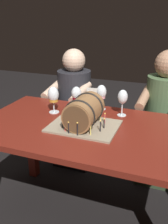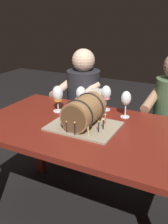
# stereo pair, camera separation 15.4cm
# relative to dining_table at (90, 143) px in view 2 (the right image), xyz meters

# --- Properties ---
(ground_plane) EXTENTS (8.00, 8.00, 0.00)m
(ground_plane) POSITION_rel_dining_table_xyz_m (0.00, 0.00, -0.63)
(ground_plane) COLOR black
(dining_table) EXTENTS (1.45, 0.80, 0.75)m
(dining_table) POSITION_rel_dining_table_xyz_m (0.00, 0.00, 0.00)
(dining_table) COLOR maroon
(dining_table) RESTS_ON ground
(barrel_cake) EXTENTS (0.42, 0.32, 0.20)m
(barrel_cake) POSITION_rel_dining_table_xyz_m (-0.04, -0.01, 0.20)
(barrel_cake) COLOR gray
(barrel_cake) RESTS_ON dining_table
(wine_glass_empty) EXTENTS (0.07, 0.07, 0.18)m
(wine_glass_empty) POSITION_rel_dining_table_xyz_m (0.14, 0.26, 0.24)
(wine_glass_empty) COLOR white
(wine_glass_empty) RESTS_ON dining_table
(wine_glass_red) EXTENTS (0.07, 0.07, 0.17)m
(wine_glass_red) POSITION_rel_dining_table_xyz_m (-0.20, 0.25, 0.23)
(wine_glass_red) COLOR white
(wine_glass_red) RESTS_ON dining_table
(wine_glass_amber) EXTENTS (0.08, 0.08, 0.19)m
(wine_glass_amber) POSITION_rel_dining_table_xyz_m (-0.32, 0.14, 0.24)
(wine_glass_amber) COLOR white
(wine_glass_amber) RESTS_ON dining_table
(wine_glass_rose) EXTENTS (0.07, 0.07, 0.18)m
(wine_glass_rose) POSITION_rel_dining_table_xyz_m (-0.03, 0.33, 0.24)
(wine_glass_rose) COLOR white
(wine_glass_rose) RESTS_ON dining_table
(menu_card) EXTENTS (0.11, 0.02, 0.16)m
(menu_card) POSITION_rel_dining_table_xyz_m (-0.08, 0.30, 0.19)
(menu_card) COLOR silver
(menu_card) RESTS_ON dining_table
(person_seated_left) EXTENTS (0.37, 0.47, 1.12)m
(person_seated_left) POSITION_rel_dining_table_xyz_m (-0.40, 0.68, -0.13)
(person_seated_left) COLOR black
(person_seated_left) RESTS_ON ground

